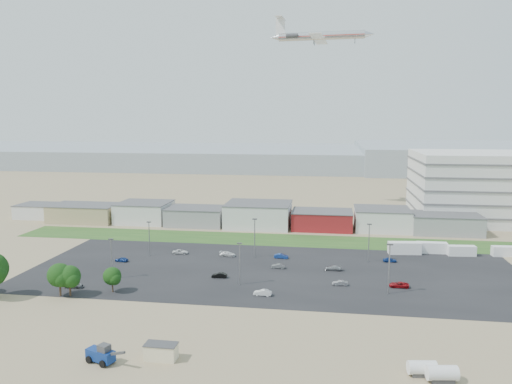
% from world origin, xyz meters
% --- Properties ---
extents(ground, '(700.00, 700.00, 0.00)m').
position_xyz_m(ground, '(0.00, 0.00, 0.00)').
color(ground, '#847554').
rests_on(ground, ground).
extents(parking_lot, '(120.00, 50.00, 0.01)m').
position_xyz_m(parking_lot, '(5.00, 20.00, 0.01)').
color(parking_lot, black).
rests_on(parking_lot, ground).
extents(grass_strip, '(160.00, 16.00, 0.02)m').
position_xyz_m(grass_strip, '(0.00, 52.00, 0.01)').
color(grass_strip, '#224B1C').
rests_on(grass_strip, ground).
extents(hills_backdrop, '(700.00, 200.00, 9.00)m').
position_xyz_m(hills_backdrop, '(40.00, 315.00, 4.50)').
color(hills_backdrop, gray).
rests_on(hills_backdrop, ground).
extents(building_row, '(170.00, 20.00, 8.00)m').
position_xyz_m(building_row, '(-17.00, 71.00, 4.00)').
color(building_row, silver).
rests_on(building_row, ground).
extents(portable_shed, '(5.09, 2.68, 2.55)m').
position_xyz_m(portable_shed, '(-6.79, -28.05, 1.28)').
color(portable_shed, beige).
rests_on(portable_shed, ground).
extents(telehandler, '(7.77, 4.86, 3.07)m').
position_xyz_m(telehandler, '(-15.58, -30.43, 1.54)').
color(telehandler, navy).
rests_on(telehandler, ground).
extents(storage_tank_nw, '(4.29, 2.57, 2.43)m').
position_xyz_m(storage_tank_nw, '(32.30, -27.12, 1.22)').
color(storage_tank_nw, silver).
rests_on(storage_tank_nw, ground).
extents(storage_tank_ne, '(4.58, 2.76, 2.59)m').
position_xyz_m(storage_tank_ne, '(34.79, -28.47, 1.29)').
color(storage_tank_ne, silver).
rests_on(storage_tank_ne, ground).
extents(box_trailer_a, '(9.04, 3.72, 3.29)m').
position_xyz_m(box_trailer_a, '(39.21, 41.12, 1.65)').
color(box_trailer_a, silver).
rests_on(box_trailer_a, ground).
extents(box_trailer_b, '(8.08, 2.62, 3.02)m').
position_xyz_m(box_trailer_b, '(46.94, 43.22, 1.51)').
color(box_trailer_b, silver).
rests_on(box_trailer_b, ground).
extents(box_trailer_c, '(7.54, 2.93, 2.76)m').
position_xyz_m(box_trailer_c, '(54.39, 41.51, 1.38)').
color(box_trailer_c, silver).
rests_on(box_trailer_c, ground).
extents(box_trailer_d, '(7.40, 2.78, 2.72)m').
position_xyz_m(box_trailer_d, '(66.17, 42.75, 1.36)').
color(box_trailer_d, silver).
rests_on(box_trailer_d, ground).
extents(tree_mid, '(5.34, 5.34, 8.01)m').
position_xyz_m(tree_mid, '(-37.19, -4.28, 4.01)').
color(tree_mid, black).
rests_on(tree_mid, ground).
extents(tree_right, '(5.00, 5.00, 7.50)m').
position_xyz_m(tree_right, '(-35.14, -3.98, 3.75)').
color(tree_right, black).
rests_on(tree_right, ground).
extents(tree_near, '(4.15, 4.15, 6.23)m').
position_xyz_m(tree_near, '(-27.37, -0.29, 3.11)').
color(tree_near, black).
rests_on(tree_near, ground).
extents(lightpole_front_l, '(1.12, 0.47, 9.54)m').
position_xyz_m(lightpole_front_l, '(-31.45, 8.49, 4.77)').
color(lightpole_front_l, slate).
rests_on(lightpole_front_l, ground).
extents(lightpole_front_m, '(1.13, 0.47, 9.61)m').
position_xyz_m(lightpole_front_m, '(-1.19, 8.72, 4.80)').
color(lightpole_front_m, slate).
rests_on(lightpole_front_m, ground).
extents(lightpole_front_r, '(1.28, 0.54, 10.92)m').
position_xyz_m(lightpole_front_r, '(31.25, 7.46, 5.46)').
color(lightpole_front_r, slate).
rests_on(lightpole_front_r, ground).
extents(lightpole_back_l, '(1.11, 0.46, 9.42)m').
position_xyz_m(lightpole_back_l, '(-29.95, 28.90, 4.71)').
color(lightpole_back_l, slate).
rests_on(lightpole_back_l, ground).
extents(lightpole_back_m, '(1.25, 0.52, 10.60)m').
position_xyz_m(lightpole_back_m, '(-1.28, 31.51, 5.30)').
color(lightpole_back_m, slate).
rests_on(lightpole_back_m, ground).
extents(lightpole_back_r, '(1.19, 0.49, 10.08)m').
position_xyz_m(lightpole_back_r, '(28.80, 31.82, 5.04)').
color(lightpole_back_r, slate).
rests_on(lightpole_back_r, ground).
extents(airliner, '(43.91, 31.73, 12.34)m').
position_xyz_m(airliner, '(13.64, 109.62, 70.00)').
color(airliner, silver).
extents(parked_car_0, '(4.40, 2.13, 1.21)m').
position_xyz_m(parked_car_0, '(34.05, 12.05, 0.60)').
color(parked_car_0, maroon).
rests_on(parked_car_0, ground).
extents(parked_car_1, '(3.43, 1.32, 1.12)m').
position_xyz_m(parked_car_1, '(21.15, 11.42, 0.56)').
color(parked_car_1, '#A5A5AA').
rests_on(parked_car_1, ground).
extents(parked_car_4, '(3.66, 1.39, 1.19)m').
position_xyz_m(parked_car_4, '(-6.80, 12.76, 0.60)').
color(parked_car_4, black).
rests_on(parked_car_4, ground).
extents(parked_car_5, '(3.59, 1.77, 1.18)m').
position_xyz_m(parked_car_5, '(-35.11, 22.05, 0.59)').
color(parked_car_5, navy).
rests_on(parked_car_5, ground).
extents(parked_car_6, '(4.49, 2.09, 1.27)m').
position_xyz_m(parked_car_6, '(-8.71, 31.29, 0.63)').
color(parked_car_6, silver).
rests_on(parked_car_6, ground).
extents(parked_car_7, '(3.52, 1.43, 1.13)m').
position_xyz_m(parked_car_7, '(6.10, 22.32, 0.57)').
color(parked_car_7, '#595B5E').
rests_on(parked_car_7, ground).
extents(parked_car_8, '(3.56, 1.59, 1.19)m').
position_xyz_m(parked_car_8, '(34.32, 32.21, 0.59)').
color(parked_car_8, navy).
rests_on(parked_car_8, ground).
extents(parked_car_9, '(4.44, 2.48, 1.17)m').
position_xyz_m(parked_car_9, '(-22.16, 31.80, 0.59)').
color(parked_car_9, silver).
rests_on(parked_car_9, ground).
extents(parked_car_10, '(4.44, 1.91, 1.28)m').
position_xyz_m(parked_car_10, '(-37.13, 1.08, 0.64)').
color(parked_car_10, '#595B5E').
rests_on(parked_car_10, ground).
extents(parked_car_11, '(3.89, 1.70, 1.24)m').
position_xyz_m(parked_car_11, '(5.93, 31.41, 0.62)').
color(parked_car_11, navy).
rests_on(parked_car_11, ground).
extents(parked_car_12, '(4.21, 1.85, 1.20)m').
position_xyz_m(parked_car_12, '(19.70, 22.63, 0.60)').
color(parked_car_12, '#A5A5AA').
rests_on(parked_car_12, ground).
extents(parked_car_13, '(3.91, 1.55, 1.27)m').
position_xyz_m(parked_car_13, '(4.89, 2.41, 0.63)').
color(parked_car_13, silver).
rests_on(parked_car_13, ground).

